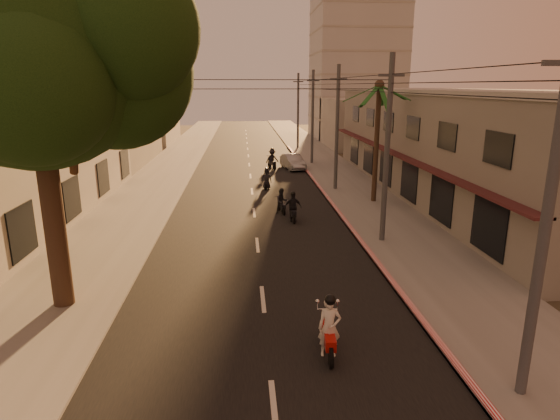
{
  "coord_description": "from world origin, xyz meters",
  "views": [
    {
      "loc": [
        -0.63,
        -13.64,
        7.55
      ],
      "look_at": [
        1.15,
        8.46,
        1.63
      ],
      "focal_mm": 30.0,
      "sensor_mm": 36.0,
      "label": 1
    }
  ],
  "objects_px": {
    "scooter_red": "(329,329)",
    "scooter_far_a": "(267,179)",
    "scooter_mid_a": "(282,202)",
    "scooter_mid_b": "(293,208)",
    "palm_tree": "(379,92)",
    "scooter_far_b": "(272,159)",
    "broadleaf_tree": "(47,55)",
    "parked_car": "(293,162)"
  },
  "relations": [
    {
      "from": "broadleaf_tree",
      "to": "scooter_far_b",
      "type": "bearing_deg",
      "value": 72.26
    },
    {
      "from": "scooter_far_b",
      "to": "parked_car",
      "type": "distance_m",
      "value": 1.94
    },
    {
      "from": "palm_tree",
      "to": "broadleaf_tree",
      "type": "bearing_deg",
      "value": -136.52
    },
    {
      "from": "scooter_mid_a",
      "to": "broadleaf_tree",
      "type": "bearing_deg",
      "value": -136.04
    },
    {
      "from": "scooter_mid_a",
      "to": "palm_tree",
      "type": "bearing_deg",
      "value": 8.66
    },
    {
      "from": "broadleaf_tree",
      "to": "scooter_far_b",
      "type": "relative_size",
      "value": 6.08
    },
    {
      "from": "palm_tree",
      "to": "scooter_red",
      "type": "relative_size",
      "value": 4.23
    },
    {
      "from": "scooter_far_a",
      "to": "scooter_mid_a",
      "type": "bearing_deg",
      "value": -77.04
    },
    {
      "from": "palm_tree",
      "to": "scooter_far_b",
      "type": "xyz_separation_m",
      "value": [
        -5.9,
        13.37,
        -6.24
      ]
    },
    {
      "from": "broadleaf_tree",
      "to": "palm_tree",
      "type": "relative_size",
      "value": 1.48
    },
    {
      "from": "broadleaf_tree",
      "to": "scooter_mid_b",
      "type": "distance_m",
      "value": 15.3
    },
    {
      "from": "parked_car",
      "to": "scooter_far_a",
      "type": "bearing_deg",
      "value": -119.33
    },
    {
      "from": "scooter_mid_b",
      "to": "scooter_far_a",
      "type": "bearing_deg",
      "value": 95.7
    },
    {
      "from": "broadleaf_tree",
      "to": "scooter_far_a",
      "type": "distance_m",
      "value": 21.64
    },
    {
      "from": "palm_tree",
      "to": "scooter_mid_b",
      "type": "bearing_deg",
      "value": -145.82
    },
    {
      "from": "scooter_mid_a",
      "to": "scooter_far_b",
      "type": "height_order",
      "value": "scooter_far_b"
    },
    {
      "from": "scooter_red",
      "to": "scooter_mid_a",
      "type": "relative_size",
      "value": 1.21
    },
    {
      "from": "scooter_red",
      "to": "scooter_mid_b",
      "type": "bearing_deg",
      "value": 92.84
    },
    {
      "from": "scooter_mid_b",
      "to": "parked_car",
      "type": "bearing_deg",
      "value": 82.79
    },
    {
      "from": "palm_tree",
      "to": "scooter_mid_b",
      "type": "xyz_separation_m",
      "value": [
        -5.83,
        -3.96,
        -6.36
      ]
    },
    {
      "from": "scooter_red",
      "to": "scooter_mid_b",
      "type": "relative_size",
      "value": 1.08
    },
    {
      "from": "broadleaf_tree",
      "to": "scooter_red",
      "type": "xyz_separation_m",
      "value": [
        8.35,
        -3.92,
        -7.64
      ]
    },
    {
      "from": "palm_tree",
      "to": "scooter_mid_b",
      "type": "height_order",
      "value": "palm_tree"
    },
    {
      "from": "scooter_red",
      "to": "scooter_mid_a",
      "type": "xyz_separation_m",
      "value": [
        -0.07,
        15.57,
        -0.12
      ]
    },
    {
      "from": "palm_tree",
      "to": "scooter_red",
      "type": "height_order",
      "value": "palm_tree"
    },
    {
      "from": "palm_tree",
      "to": "scooter_red",
      "type": "distance_m",
      "value": 19.88
    },
    {
      "from": "palm_tree",
      "to": "scooter_mid_a",
      "type": "bearing_deg",
      "value": -160.73
    },
    {
      "from": "palm_tree",
      "to": "parked_car",
      "type": "height_order",
      "value": "palm_tree"
    },
    {
      "from": "parked_car",
      "to": "palm_tree",
      "type": "bearing_deg",
      "value": -83.7
    },
    {
      "from": "scooter_mid_b",
      "to": "scooter_red",
      "type": "bearing_deg",
      "value": -92.88
    },
    {
      "from": "parked_car",
      "to": "scooter_mid_b",
      "type": "bearing_deg",
      "value": -106.55
    },
    {
      "from": "scooter_far_a",
      "to": "scooter_far_b",
      "type": "bearing_deg",
      "value": 92.05
    },
    {
      "from": "scooter_mid_a",
      "to": "parked_car",
      "type": "relative_size",
      "value": 0.36
    },
    {
      "from": "palm_tree",
      "to": "scooter_mid_b",
      "type": "relative_size",
      "value": 4.55
    },
    {
      "from": "scooter_far_a",
      "to": "scooter_far_b",
      "type": "xyz_separation_m",
      "value": [
        0.97,
        8.55,
        0.18
      ]
    },
    {
      "from": "scooter_mid_a",
      "to": "scooter_far_a",
      "type": "distance_m",
      "value": 7.05
    },
    {
      "from": "scooter_mid_a",
      "to": "scooter_far_a",
      "type": "relative_size",
      "value": 0.97
    },
    {
      "from": "palm_tree",
      "to": "parked_car",
      "type": "relative_size",
      "value": 1.87
    },
    {
      "from": "broadleaf_tree",
      "to": "scooter_mid_b",
      "type": "xyz_separation_m",
      "value": [
        8.78,
        9.9,
        -7.69
      ]
    },
    {
      "from": "parked_car",
      "to": "scooter_mid_a",
      "type": "bearing_deg",
      "value": -109.04
    },
    {
      "from": "scooter_red",
      "to": "scooter_far_a",
      "type": "relative_size",
      "value": 1.18
    },
    {
      "from": "broadleaf_tree",
      "to": "scooter_red",
      "type": "height_order",
      "value": "broadleaf_tree"
    }
  ]
}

